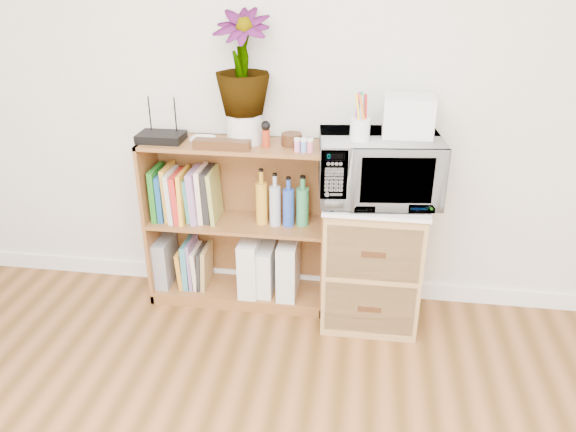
# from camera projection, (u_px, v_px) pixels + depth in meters

# --- Properties ---
(skirting_board) EXTENTS (4.00, 0.02, 0.10)m
(skirting_board) POSITION_uv_depth(u_px,v_px,m) (302.00, 282.00, 3.39)
(skirting_board) COLOR white
(skirting_board) RESTS_ON ground
(bookshelf) EXTENTS (1.00, 0.30, 0.95)m
(bookshelf) POSITION_uv_depth(u_px,v_px,m) (238.00, 225.00, 3.13)
(bookshelf) COLOR brown
(bookshelf) RESTS_ON ground
(wicker_unit) EXTENTS (0.50, 0.45, 0.70)m
(wicker_unit) POSITION_uv_depth(u_px,v_px,m) (372.00, 261.00, 3.01)
(wicker_unit) COLOR #9E7542
(wicker_unit) RESTS_ON ground
(microwave) EXTENTS (0.63, 0.47, 0.33)m
(microwave) POSITION_uv_depth(u_px,v_px,m) (379.00, 168.00, 2.78)
(microwave) COLOR silver
(microwave) RESTS_ON wicker_unit
(pen_cup) EXTENTS (0.09, 0.09, 0.10)m
(pen_cup) POSITION_uv_depth(u_px,v_px,m) (360.00, 129.00, 2.64)
(pen_cup) COLOR silver
(pen_cup) RESTS_ON microwave
(small_appliance) EXTENTS (0.24, 0.20, 0.19)m
(small_appliance) POSITION_uv_depth(u_px,v_px,m) (408.00, 116.00, 2.69)
(small_appliance) COLOR silver
(small_appliance) RESTS_ON microwave
(router) EXTENTS (0.24, 0.16, 0.04)m
(router) POSITION_uv_depth(u_px,v_px,m) (161.00, 137.00, 2.95)
(router) COLOR black
(router) RESTS_ON bookshelf
(white_bowl) EXTENTS (0.13, 0.13, 0.03)m
(white_bowl) POSITION_uv_depth(u_px,v_px,m) (203.00, 141.00, 2.91)
(white_bowl) COLOR silver
(white_bowl) RESTS_ON bookshelf
(plant_pot) EXTENTS (0.18, 0.18, 0.15)m
(plant_pot) POSITION_uv_depth(u_px,v_px,m) (244.00, 128.00, 2.90)
(plant_pot) COLOR silver
(plant_pot) RESTS_ON bookshelf
(potted_plant) EXTENTS (0.28, 0.28, 0.51)m
(potted_plant) POSITION_uv_depth(u_px,v_px,m) (242.00, 63.00, 2.76)
(potted_plant) COLOR #316F2C
(potted_plant) RESTS_ON plant_pot
(trinket_box) EXTENTS (0.29, 0.07, 0.05)m
(trinket_box) POSITION_uv_depth(u_px,v_px,m) (222.00, 144.00, 2.83)
(trinket_box) COLOR #361B0E
(trinket_box) RESTS_ON bookshelf
(kokeshi_doll) EXTENTS (0.04, 0.04, 0.09)m
(kokeshi_doll) POSITION_uv_depth(u_px,v_px,m) (266.00, 139.00, 2.85)
(kokeshi_doll) COLOR #A62E14
(kokeshi_doll) RESTS_ON bookshelf
(wooden_bowl) EXTENTS (0.11, 0.11, 0.06)m
(wooden_bowl) POSITION_uv_depth(u_px,v_px,m) (292.00, 139.00, 2.88)
(wooden_bowl) COLOR #34190E
(wooden_bowl) RESTS_ON bookshelf
(paint_jars) EXTENTS (0.11, 0.04, 0.06)m
(paint_jars) POSITION_uv_depth(u_px,v_px,m) (304.00, 147.00, 2.78)
(paint_jars) COLOR pink
(paint_jars) RESTS_ON bookshelf
(file_box) EXTENTS (0.09, 0.23, 0.28)m
(file_box) POSITION_uv_depth(u_px,v_px,m) (165.00, 260.00, 3.30)
(file_box) COLOR gray
(file_box) RESTS_ON bookshelf
(magazine_holder_left) EXTENTS (0.10, 0.27, 0.33)m
(magazine_holder_left) POSITION_uv_depth(u_px,v_px,m) (251.00, 264.00, 3.21)
(magazine_holder_left) COLOR silver
(magazine_holder_left) RESTS_ON bookshelf
(magazine_holder_mid) EXTENTS (0.09, 0.22, 0.28)m
(magazine_holder_mid) POSITION_uv_depth(u_px,v_px,m) (266.00, 269.00, 3.21)
(magazine_holder_mid) COLOR silver
(magazine_holder_mid) RESTS_ON bookshelf
(magazine_holder_right) EXTENTS (0.11, 0.27, 0.33)m
(magazine_holder_right) POSITION_uv_depth(u_px,v_px,m) (288.00, 266.00, 3.18)
(magazine_holder_right) COLOR silver
(magazine_holder_right) RESTS_ON bookshelf
(cookbooks) EXTENTS (0.36, 0.20, 0.30)m
(cookbooks) POSITION_uv_depth(u_px,v_px,m) (186.00, 194.00, 3.09)
(cookbooks) COLOR #1F6C1C
(cookbooks) RESTS_ON bookshelf
(liquor_bottles) EXTENTS (0.29, 0.07, 0.30)m
(liquor_bottles) POSITION_uv_depth(u_px,v_px,m) (282.00, 200.00, 3.02)
(liquor_bottles) COLOR gold
(liquor_bottles) RESTS_ON bookshelf
(lower_books) EXTENTS (0.18, 0.19, 0.29)m
(lower_books) POSITION_uv_depth(u_px,v_px,m) (195.00, 265.00, 3.28)
(lower_books) COLOR orange
(lower_books) RESTS_ON bookshelf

